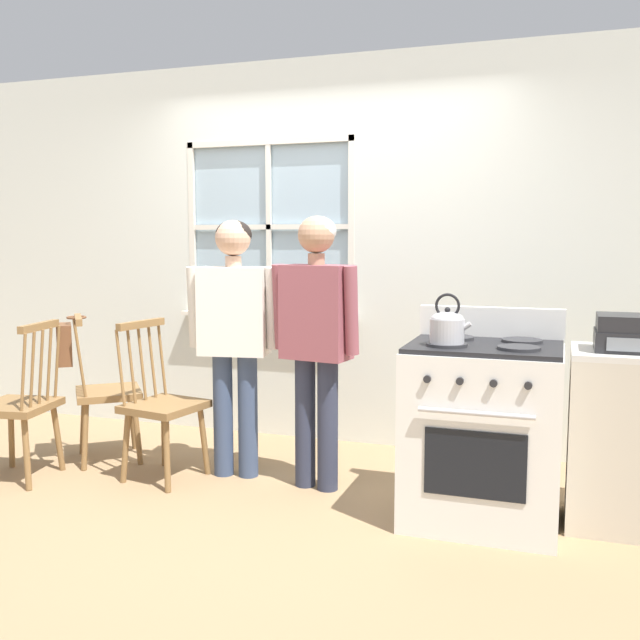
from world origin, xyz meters
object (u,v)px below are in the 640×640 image
Objects in this scene: chair_near_wall at (20,407)px; person_elderly_left at (234,321)px; stereo at (631,334)px; handbag at (65,343)px; chair_by_window at (105,393)px; chair_center_cluster at (162,406)px; potted_plant at (238,296)px; person_teen_center at (316,324)px; stove at (483,431)px; kettle at (447,326)px; side_counter at (626,439)px.

person_elderly_left reaches higher than chair_near_wall.
handbag is at bearing -178.94° from stereo.
chair_near_wall is (-0.26, -0.48, 0.00)m from chair_by_window.
potted_plant reaches higher than chair_center_cluster.
chair_by_window is 1.07m from person_elderly_left.
person_teen_center reaches higher than stove.
chair_near_wall is at bearing -177.37° from kettle.
stove is at bearing -166.06° from side_counter.
kettle is 1.08m from side_counter.
person_teen_center reaches higher than chair_by_window.
person_teen_center is 6.39× the size of kettle.
chair_near_wall and chair_center_cluster have the same top height.
potted_plant is at bearing 159.97° from stereo.
chair_center_cluster is 2.60m from side_counter.
chair_by_window is at bearing 174.50° from stove.
stereo is (2.19, -0.08, 0.03)m from person_elderly_left.
handbag is 3.33m from stereo.
stove reaches higher than handbag.
handbag is at bearing 158.79° from chair_near_wall.
chair_near_wall is at bearing -157.43° from person_teen_center.
side_counter is (1.66, -0.01, -0.51)m from person_teen_center.
person_teen_center reaches higher than stereo.
person_teen_center reaches higher than chair_near_wall.
side_counter is (2.60, 0.13, 0.00)m from chair_center_cluster.
person_teen_center is 4.64× the size of stereo.
kettle is 0.27× the size of side_counter.
handbag reaches higher than side_counter.
person_teen_center reaches higher than kettle.
chair_near_wall is at bearing -172.97° from side_counter.
person_teen_center is at bearing -71.34° from chair_center_cluster.
side_counter is (2.19, -0.06, -0.51)m from person_elderly_left.
chair_center_cluster is 0.68m from person_elderly_left.
chair_center_cluster is 0.88× the size of stove.
kettle reaches higher than chair_near_wall.
side_counter is 0.54m from stereo.
person_teen_center is at bearing -130.97° from chair_by_window.
person_teen_center is 1.46× the size of stove.
potted_plant is (-0.39, 0.86, 0.07)m from person_elderly_left.
handbag is at bearing -178.58° from side_counter.
chair_near_wall is at bearing 120.04° from chair_center_cluster.
person_elderly_left is at bearing 177.99° from stereo.
kettle is at bearing -138.10° from chair_by_window.
potted_plant reaches higher than side_counter.
stove is (1.91, -0.04, 0.03)m from chair_center_cluster.
potted_plant reaches higher than kettle.
chair_by_window is at bearing 80.46° from chair_center_cluster.
chair_by_window is 1.00× the size of chair_center_cluster.
potted_plant is at bearing 9.41° from chair_center_cluster.
chair_near_wall is at bearing -102.27° from handbag.
handbag is at bearing 174.90° from kettle.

